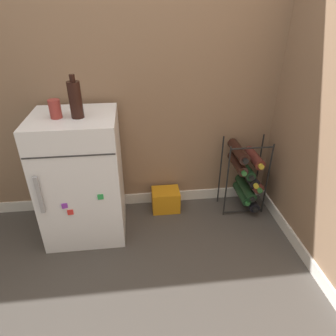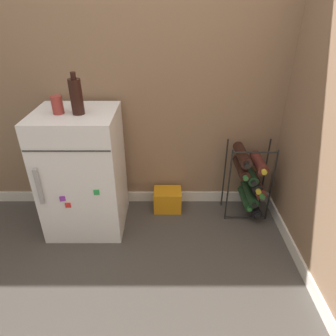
# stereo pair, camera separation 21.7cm
# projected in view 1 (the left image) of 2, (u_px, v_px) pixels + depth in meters

# --- Properties ---
(ground_plane) EXTENTS (14.00, 14.00, 0.00)m
(ground_plane) POSITION_uv_depth(u_px,v_px,m) (166.00, 265.00, 1.95)
(ground_plane) COLOR #423D38
(wall_back) EXTENTS (6.83, 0.07, 2.50)m
(wall_back) POSITION_uv_depth(u_px,v_px,m) (153.00, 46.00, 1.99)
(wall_back) COLOR #84664C
(wall_back) RESTS_ON ground_plane
(mini_fridge) EXTENTS (0.53, 0.51, 0.89)m
(mini_fridge) POSITION_uv_depth(u_px,v_px,m) (82.00, 178.00, 2.05)
(mini_fridge) COLOR white
(mini_fridge) RESTS_ON ground_plane
(wine_rack) EXTENTS (0.33, 0.33, 0.60)m
(wine_rack) POSITION_uv_depth(u_px,v_px,m) (246.00, 175.00, 2.35)
(wine_rack) COLOR black
(wine_rack) RESTS_ON ground_plane
(soda_box) EXTENTS (0.22, 0.17, 0.18)m
(soda_box) POSITION_uv_depth(u_px,v_px,m) (166.00, 200.00, 2.43)
(soda_box) COLOR orange
(soda_box) RESTS_ON ground_plane
(fridge_top_cup) EXTENTS (0.07, 0.07, 0.11)m
(fridge_top_cup) POSITION_uv_depth(u_px,v_px,m) (55.00, 109.00, 1.77)
(fridge_top_cup) COLOR maroon
(fridge_top_cup) RESTS_ON mini_fridge
(fridge_top_bottle) EXTENTS (0.08, 0.08, 0.25)m
(fridge_top_bottle) POSITION_uv_depth(u_px,v_px,m) (75.00, 99.00, 1.75)
(fridge_top_bottle) COLOR black
(fridge_top_bottle) RESTS_ON mini_fridge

